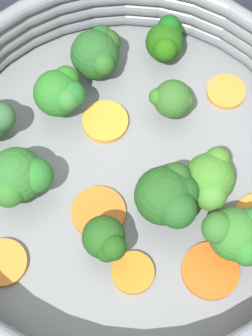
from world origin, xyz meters
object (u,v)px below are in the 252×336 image
object	(u,v)px
skillet	(126,179)
carrot_slice_1	(226,91)
carrot_slice_0	(101,214)
broccoli_floret_5	(166,40)
broccoli_floret_2	(171,99)
broccoli_floret_7	(61,93)
broccoli_floret_9	(236,235)
broccoli_floret_3	(169,196)
broccoli_floret_6	(210,180)
broccoli_floret_0	(106,240)
broccoli_floret_1	(97,53)
carrot_slice_6	(4,263)
broccoli_floret_4	(19,177)
carrot_slice_5	(105,122)
carrot_slice_3	(133,273)
carrot_slice_2	(210,271)

from	to	relation	value
skillet	carrot_slice_1	world-z (taller)	carrot_slice_1
carrot_slice_0	carrot_slice_1	xyz separation A→B (m)	(0.03, 0.15, -0.00)
broccoli_floret_5	broccoli_floret_2	bearing A→B (deg)	-53.83
broccoli_floret_7	broccoli_floret_9	world-z (taller)	broccoli_floret_9
broccoli_floret_3	broccoli_floret_9	world-z (taller)	broccoli_floret_3
carrot_slice_1	broccoli_floret_6	bearing A→B (deg)	-70.04
carrot_slice_0	broccoli_floret_0	world-z (taller)	broccoli_floret_0
skillet	broccoli_floret_7	world-z (taller)	broccoli_floret_7
carrot_slice_0	broccoli_floret_1	distance (m)	0.14
broccoli_floret_9	carrot_slice_6	bearing A→B (deg)	-141.93
broccoli_floret_7	broccoli_floret_9	distance (m)	0.18
broccoli_floret_2	broccoli_floret_4	distance (m)	0.14
broccoli_floret_7	carrot_slice_6	bearing A→B (deg)	-73.22
carrot_slice_5	broccoli_floret_9	distance (m)	0.15
broccoli_floret_5	carrot_slice_3	bearing A→B (deg)	-64.76
broccoli_floret_6	broccoli_floret_7	xyz separation A→B (m)	(-0.14, -0.00, 0.00)
carrot_slice_6	carrot_slice_3	bearing A→B (deg)	29.22
carrot_slice_1	broccoli_floret_6	xyz separation A→B (m)	(0.03, -0.09, 0.03)
broccoli_floret_1	broccoli_floret_6	xyz separation A→B (m)	(0.14, -0.05, 0.00)
skillet	broccoli_floret_2	size ratio (longest dim) A/B	7.76
carrot_slice_5	broccoli_floret_6	xyz separation A→B (m)	(0.10, -0.01, 0.02)
skillet	broccoli_floret_9	xyz separation A→B (m)	(0.10, -0.01, 0.04)
carrot_slice_5	carrot_slice_3	bearing A→B (deg)	-46.33
broccoli_floret_0	broccoli_floret_9	distance (m)	0.09
carrot_slice_0	broccoli_floret_9	world-z (taller)	broccoli_floret_9
carrot_slice_1	broccoli_floret_2	distance (m)	0.06
carrot_slice_0	carrot_slice_5	bearing A→B (deg)	122.08
broccoli_floret_7	broccoli_floret_3	bearing A→B (deg)	-13.22
carrot_slice_0	carrot_slice_6	distance (m)	0.08
broccoli_floret_2	broccoli_floret_3	distance (m)	0.09
broccoli_floret_2	broccoli_floret_6	world-z (taller)	broccoli_floret_6
broccoli_floret_7	carrot_slice_2	bearing A→B (deg)	-16.33
skillet	broccoli_floret_9	bearing A→B (deg)	-3.27
skillet	broccoli_floret_2	world-z (taller)	broccoli_floret_2
carrot_slice_2	carrot_slice_5	distance (m)	0.15
broccoli_floret_2	broccoli_floret_7	size ratio (longest dim) A/B	0.82
skillet	carrot_slice_1	distance (m)	0.12
carrot_slice_1	broccoli_floret_7	bearing A→B (deg)	-138.95
carrot_slice_2	broccoli_floret_7	size ratio (longest dim) A/B	0.91
broccoli_floret_4	broccoli_floret_5	world-z (taller)	broccoli_floret_4
carrot_slice_1	carrot_slice_3	world-z (taller)	carrot_slice_3
carrot_slice_0	broccoli_floret_6	bearing A→B (deg)	46.23
carrot_slice_2	broccoli_floret_7	world-z (taller)	broccoli_floret_7
broccoli_floret_2	broccoli_floret_4	bearing A→B (deg)	-115.21
skillet	broccoli_floret_5	xyz separation A→B (m)	(-0.04, 0.11, 0.03)
broccoli_floret_0	carrot_slice_3	bearing A→B (deg)	-7.61
broccoli_floret_0	carrot_slice_0	bearing A→B (deg)	133.08
skillet	broccoli_floret_2	distance (m)	0.08
carrot_slice_2	broccoli_floret_7	distance (m)	0.18
broccoli_floret_0	broccoli_floret_3	size ratio (longest dim) A/B	0.81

